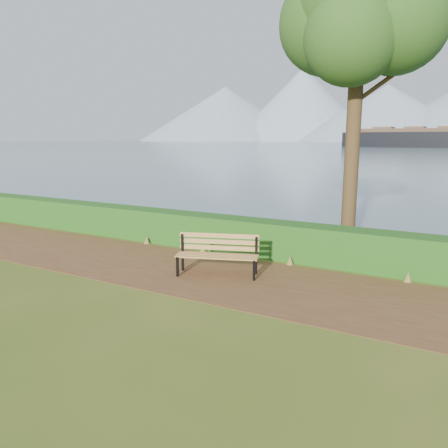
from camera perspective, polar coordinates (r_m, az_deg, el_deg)
The scene contains 5 objects.
ground at distance 10.65m, azimuth -3.51°, elevation -6.88°, with size 140.00×140.00×0.00m, color #3D5317.
path at distance 10.89m, azimuth -2.66°, elevation -6.43°, with size 40.00×3.40×0.01m, color #57301D.
hedge at distance 12.71m, azimuth 2.79°, elevation -1.55°, with size 32.00×0.85×1.00m, color #154212.
bench at distance 10.65m, azimuth -0.81°, elevation -3.64°, with size 2.06×1.20×0.99m.
tree at distance 13.81m, azimuth 17.26°, elevation 25.03°, with size 4.68×3.96×9.03m.
Camera 1 is at (5.48, -8.51, 3.30)m, focal length 35.00 mm.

